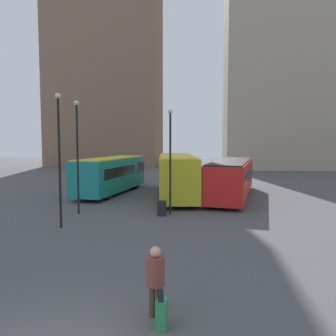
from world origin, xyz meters
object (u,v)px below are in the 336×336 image
(bus_2, at_px, (232,177))
(traveler, at_px, (155,275))
(lamp_post_0, at_px, (77,149))
(lamp_post_1, at_px, (170,154))
(suitcase, at_px, (162,314))
(lamp_post_2, at_px, (59,151))
(trash_bin, at_px, (162,208))
(bus_0, at_px, (112,174))
(bus_1, at_px, (176,174))

(bus_2, xyz_separation_m, traveler, (-3.09, -18.16, -0.51))
(bus_2, relative_size, lamp_post_0, 1.81)
(traveler, bearing_deg, lamp_post_1, 8.62)
(suitcase, distance_m, lamp_post_2, 10.80)
(lamp_post_0, relative_size, lamp_post_1, 1.08)
(lamp_post_2, height_order, trash_bin, lamp_post_2)
(lamp_post_0, height_order, lamp_post_2, lamp_post_0)
(suitcase, bearing_deg, trash_bin, 11.87)
(bus_0, height_order, lamp_post_0, lamp_post_0)
(bus_1, height_order, lamp_post_2, lamp_post_2)
(bus_0, xyz_separation_m, suitcase, (6.91, -19.25, -1.27))
(lamp_post_0, bearing_deg, trash_bin, 1.24)
(suitcase, relative_size, lamp_post_0, 0.15)
(suitcase, height_order, trash_bin, suitcase)
(bus_2, xyz_separation_m, trash_bin, (-4.48, -7.27, -1.12))
(traveler, relative_size, lamp_post_2, 0.26)
(suitcase, height_order, lamp_post_0, lamp_post_0)
(lamp_post_1, distance_m, lamp_post_2, 6.19)
(bus_1, xyz_separation_m, lamp_post_2, (-4.79, -9.85, 2.05))
(bus_0, height_order, lamp_post_1, lamp_post_1)
(trash_bin, bearing_deg, lamp_post_1, 40.71)
(bus_0, distance_m, lamp_post_2, 11.35)
(bus_2, xyz_separation_m, lamp_post_2, (-9.07, -10.49, 2.27))
(lamp_post_0, xyz_separation_m, lamp_post_1, (5.40, 0.49, -0.27))
(bus_1, bearing_deg, traveler, 175.87)
(bus_0, height_order, lamp_post_2, lamp_post_2)
(lamp_post_2, bearing_deg, suitcase, -52.71)
(bus_1, height_order, lamp_post_0, lamp_post_0)
(bus_0, xyz_separation_m, lamp_post_2, (0.71, -11.11, 2.20))
(lamp_post_2, bearing_deg, lamp_post_1, 35.58)
(bus_0, distance_m, bus_1, 5.64)
(lamp_post_1, bearing_deg, bus_0, 127.40)
(bus_2, bearing_deg, bus_1, 108.42)
(bus_1, xyz_separation_m, lamp_post_0, (-5.15, -6.73, 2.07))
(lamp_post_1, height_order, trash_bin, lamp_post_1)
(lamp_post_0, bearing_deg, bus_1, 52.59)
(suitcase, xyz_separation_m, trash_bin, (-1.61, 11.36, 0.08))
(traveler, bearing_deg, lamp_post_2, 41.76)
(bus_2, bearing_deg, trash_bin, 158.25)
(bus_0, bearing_deg, lamp_post_1, -135.24)
(bus_1, xyz_separation_m, traveler, (1.19, -17.52, -0.73))
(lamp_post_1, bearing_deg, lamp_post_2, -144.42)
(lamp_post_2, bearing_deg, lamp_post_0, 96.62)
(bus_2, distance_m, lamp_post_1, 8.24)
(bus_0, xyz_separation_m, trash_bin, (5.30, -7.89, -1.18))
(suitcase, xyz_separation_m, lamp_post_1, (-1.16, 11.74, 3.22))
(bus_1, height_order, lamp_post_1, lamp_post_1)
(bus_1, bearing_deg, lamp_post_1, 174.24)
(lamp_post_2, bearing_deg, bus_1, 64.07)
(bus_0, distance_m, bus_2, 9.80)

